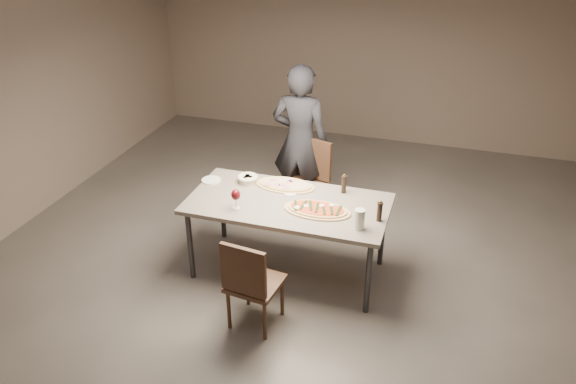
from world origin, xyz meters
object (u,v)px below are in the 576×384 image
(pepper_mill_left, at_px, (344,184))
(diner, at_px, (300,142))
(dining_table, at_px, (288,207))
(chair_far, at_px, (309,177))
(ham_pizza, at_px, (285,185))
(chair_near, at_px, (250,281))
(zucchini_pizza, at_px, (317,209))
(carafe, at_px, (360,219))
(bread_basket, at_px, (248,178))

(pepper_mill_left, relative_size, diner, 0.11)
(dining_table, relative_size, chair_far, 1.99)
(ham_pizza, xyz_separation_m, chair_near, (0.07, -1.13, -0.29))
(dining_table, distance_m, diner, 1.17)
(zucchini_pizza, bearing_deg, ham_pizza, 117.00)
(dining_table, xyz_separation_m, ham_pizza, (-0.12, 0.28, 0.07))
(chair_near, bearing_deg, dining_table, 93.71)
(pepper_mill_left, height_order, diner, diner)
(ham_pizza, bearing_deg, zucchini_pizza, -59.96)
(ham_pizza, bearing_deg, carafe, -51.66)
(chair_near, bearing_deg, ham_pizza, 100.44)
(chair_far, height_order, diner, diner)
(chair_near, bearing_deg, bread_basket, 118.52)
(zucchini_pizza, bearing_deg, bread_basket, 135.29)
(zucchini_pizza, relative_size, pepper_mill_left, 3.09)
(pepper_mill_left, distance_m, chair_far, 0.92)
(dining_table, distance_m, pepper_mill_left, 0.56)
(bread_basket, height_order, diner, diner)
(pepper_mill_left, bearing_deg, chair_near, -112.53)
(chair_far, relative_size, diner, 0.54)
(pepper_mill_left, bearing_deg, chair_far, 127.48)
(chair_far, xyz_separation_m, diner, (-0.14, 0.13, 0.34))
(ham_pizza, bearing_deg, dining_table, -85.64)
(chair_far, bearing_deg, pepper_mill_left, 145.27)
(pepper_mill_left, xyz_separation_m, chair_near, (-0.48, -1.17, -0.36))
(ham_pizza, relative_size, chair_near, 0.67)
(zucchini_pizza, relative_size, ham_pizza, 1.04)
(dining_table, height_order, bread_basket, bread_basket)
(dining_table, xyz_separation_m, chair_far, (-0.08, 1.00, -0.19))
(carafe, height_order, chair_near, carafe)
(pepper_mill_left, bearing_deg, zucchini_pizza, -110.03)
(zucchini_pizza, xyz_separation_m, carafe, (0.40, -0.17, 0.07))
(dining_table, relative_size, ham_pizza, 3.15)
(ham_pizza, xyz_separation_m, pepper_mill_left, (0.55, 0.04, 0.07))
(pepper_mill_left, relative_size, chair_far, 0.21)
(zucchini_pizza, height_order, ham_pizza, zucchini_pizza)
(carafe, xyz_separation_m, diner, (-0.92, 1.39, 0.01))
(carafe, relative_size, chair_near, 0.21)
(pepper_mill_left, bearing_deg, diner, 128.95)
(pepper_mill_left, height_order, chair_near, pepper_mill_left)
(carafe, height_order, diner, diner)
(ham_pizza, xyz_separation_m, bread_basket, (-0.37, -0.03, 0.03))
(dining_table, bearing_deg, diner, 101.06)
(pepper_mill_left, bearing_deg, carafe, -65.87)
(chair_near, bearing_deg, diner, 101.95)
(carafe, bearing_deg, chair_near, -141.37)
(dining_table, xyz_separation_m, diner, (-0.22, 1.14, 0.15))
(bread_basket, bearing_deg, zucchini_pizza, -23.36)
(dining_table, distance_m, zucchini_pizza, 0.31)
(dining_table, xyz_separation_m, chair_near, (-0.05, -0.85, -0.22))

